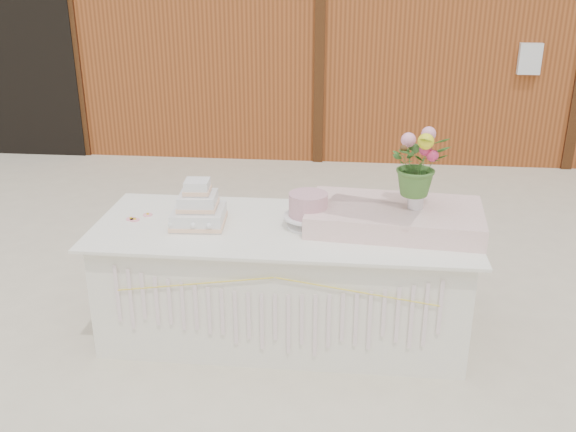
# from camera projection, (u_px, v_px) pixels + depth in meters

# --- Properties ---
(ground) EXTENTS (80.00, 80.00, 0.00)m
(ground) POSITION_uv_depth(u_px,v_px,m) (284.00, 331.00, 4.34)
(ground) COLOR beige
(ground) RESTS_ON ground
(barn) EXTENTS (12.60, 4.60, 3.30)m
(barn) POSITION_uv_depth(u_px,v_px,m) (327.00, 10.00, 9.27)
(barn) COLOR brown
(barn) RESTS_ON ground
(cake_table) EXTENTS (2.40, 1.00, 0.77)m
(cake_table) POSITION_uv_depth(u_px,v_px,m) (283.00, 280.00, 4.19)
(cake_table) COLOR silver
(cake_table) RESTS_ON ground
(wedding_cake) EXTENTS (0.35, 0.35, 0.30)m
(wedding_cake) POSITION_uv_depth(u_px,v_px,m) (198.00, 210.00, 4.04)
(wedding_cake) COLOR white
(wedding_cake) RESTS_ON cake_table
(pink_cake_stand) EXTENTS (0.31, 0.31, 0.22)m
(pink_cake_stand) POSITION_uv_depth(u_px,v_px,m) (308.00, 208.00, 3.99)
(pink_cake_stand) COLOR white
(pink_cake_stand) RESTS_ON cake_table
(satin_runner) EXTENTS (1.12, 0.71, 0.14)m
(satin_runner) POSITION_uv_depth(u_px,v_px,m) (395.00, 217.00, 4.02)
(satin_runner) COLOR #FBCCCA
(satin_runner) RESTS_ON cake_table
(flower_vase) EXTENTS (0.10, 0.10, 0.13)m
(flower_vase) POSITION_uv_depth(u_px,v_px,m) (416.00, 198.00, 3.95)
(flower_vase) COLOR silver
(flower_vase) RESTS_ON satin_runner
(bouquet) EXTENTS (0.39, 0.35, 0.39)m
(bouquet) POSITION_uv_depth(u_px,v_px,m) (419.00, 156.00, 3.86)
(bouquet) COLOR #3F6D2B
(bouquet) RESTS_ON flower_vase
(loose_flowers) EXTENTS (0.20, 0.32, 0.02)m
(loose_flowers) POSITION_uv_depth(u_px,v_px,m) (140.00, 216.00, 4.19)
(loose_flowers) COLOR pink
(loose_flowers) RESTS_ON cake_table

